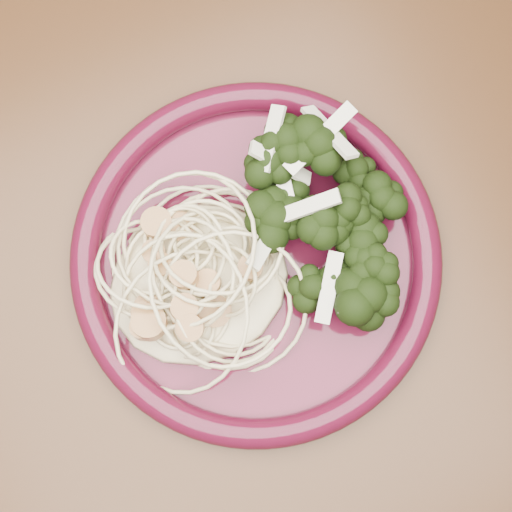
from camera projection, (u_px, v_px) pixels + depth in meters
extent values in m
plane|color=brown|center=(309.00, 330.00, 1.30)|extent=(3.50, 3.50, 0.00)
cube|color=#472814|center=(374.00, 257.00, 0.58)|extent=(1.20, 0.80, 0.04)
cylinder|color=#490E21|center=(256.00, 260.00, 0.56)|extent=(0.29, 0.29, 0.01)
torus|color=#49091E|center=(256.00, 258.00, 0.55)|extent=(0.29, 0.29, 0.02)
ellipsoid|color=beige|center=(198.00, 281.00, 0.54)|extent=(0.14, 0.13, 0.03)
ellipsoid|color=black|center=(327.00, 221.00, 0.53)|extent=(0.10, 0.16, 0.05)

